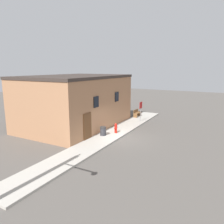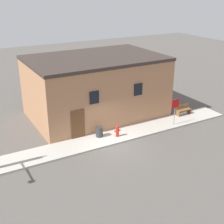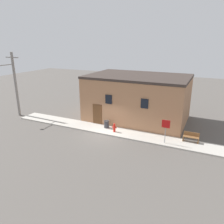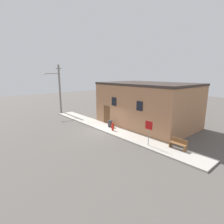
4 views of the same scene
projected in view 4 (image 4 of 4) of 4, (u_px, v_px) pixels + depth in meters
ground_plane at (102, 131)px, 18.21m from camera, size 80.00×80.00×0.00m
sidewalk at (109, 129)px, 18.86m from camera, size 20.83×2.09×0.13m
brick_building at (147, 104)px, 20.18m from camera, size 10.55×7.01×4.91m
fire_hydrant at (113, 126)px, 18.08m from camera, size 0.47×0.22×0.84m
stop_sign at (149, 128)px, 14.05m from camera, size 0.68×0.06×2.05m
bench at (178, 144)px, 13.58m from camera, size 1.30×0.44×0.82m
trash_bin at (110, 124)px, 19.31m from camera, size 0.52×0.52×0.73m
utility_pole at (59, 87)px, 26.39m from camera, size 1.80×2.43×7.24m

